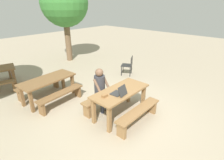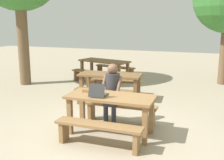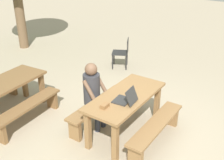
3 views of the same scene
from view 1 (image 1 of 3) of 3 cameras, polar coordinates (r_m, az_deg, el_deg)
ground_plane at (r=5.17m, az=2.57°, el=-11.00°), size 30.00×30.00×0.00m
picnic_table_front at (r=4.84m, az=2.71°, el=-4.71°), size 1.69×0.75×0.78m
bench_near at (r=4.70m, az=8.52°, el=-10.57°), size 1.58×0.30×0.43m
bench_far at (r=5.35m, az=-2.47°, el=-5.69°), size 1.58×0.30×0.43m
laptop at (r=4.54m, az=2.32°, el=-3.96°), size 0.34×0.39×0.26m
small_pouch at (r=4.44m, az=-2.39°, el=-5.08°), size 0.15×0.09×0.06m
person_seated at (r=5.02m, az=-3.73°, el=-2.22°), size 0.41×0.41×1.29m
plastic_chair at (r=7.73m, az=5.28°, el=4.85°), size 0.59×0.59×0.83m
picnic_table_rear at (r=6.01m, az=-19.92°, el=-0.64°), size 1.77×0.86×0.73m
bench_rear_south at (r=5.67m, az=-16.10°, el=-4.92°), size 1.57×0.42×0.42m
bench_rear_north at (r=6.61m, az=-22.48°, el=-1.63°), size 1.57×0.42×0.42m
tree_right at (r=9.76m, az=-15.06°, el=22.70°), size 2.34×2.34×4.09m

